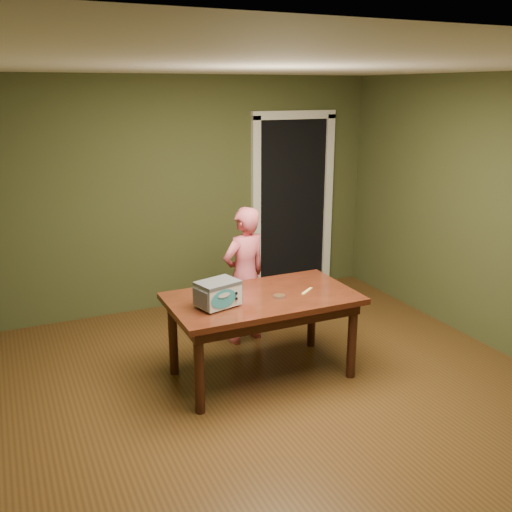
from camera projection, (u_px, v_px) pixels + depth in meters
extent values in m
plane|color=#553818|center=(293.00, 401.00, 4.66)|extent=(5.00, 5.00, 0.00)
cube|color=#3E4725|center=(191.00, 194.00, 6.47)|extent=(4.50, 0.02, 2.60)
cube|color=white|center=(300.00, 66.00, 3.92)|extent=(4.50, 5.00, 0.02)
cube|color=black|center=(281.00, 202.00, 7.32)|extent=(0.90, 0.60, 2.10)
cube|color=black|center=(292.00, 206.00, 7.04)|extent=(0.90, 0.02, 2.10)
cube|color=white|center=(256.00, 210.00, 6.83)|extent=(0.10, 0.06, 2.20)
cube|color=white|center=(328.00, 203.00, 7.23)|extent=(0.10, 0.06, 2.20)
cube|color=white|center=(295.00, 115.00, 6.72)|extent=(1.10, 0.06, 0.10)
cube|color=#3B180D|center=(262.00, 299.00, 4.87)|extent=(1.60, 0.90, 0.05)
cube|color=black|center=(262.00, 307.00, 4.89)|extent=(1.48, 0.78, 0.10)
cylinder|color=black|center=(199.00, 372.00, 4.39)|extent=(0.08, 0.08, 0.70)
cylinder|color=black|center=(173.00, 337.00, 5.00)|extent=(0.08, 0.08, 0.70)
cylinder|color=black|center=(352.00, 340.00, 4.95)|extent=(0.08, 0.08, 0.70)
cylinder|color=black|center=(312.00, 312.00, 5.56)|extent=(0.08, 0.08, 0.70)
cylinder|color=#4C4F54|center=(211.00, 313.00, 4.48)|extent=(0.02, 0.02, 0.01)
cylinder|color=#4C4F54|center=(198.00, 306.00, 4.61)|extent=(0.02, 0.02, 0.01)
cylinder|color=#4C4F54|center=(238.00, 305.00, 4.64)|extent=(0.02, 0.02, 0.01)
cylinder|color=#4C4F54|center=(225.00, 299.00, 4.77)|extent=(0.02, 0.02, 0.01)
cube|color=silver|center=(218.00, 294.00, 4.60)|extent=(0.37, 0.31, 0.18)
cube|color=#4C4F54|center=(218.00, 283.00, 4.57)|extent=(0.38, 0.31, 0.03)
cube|color=#4C4F54|center=(201.00, 299.00, 4.49)|extent=(0.07, 0.20, 0.14)
cube|color=#4C4F54|center=(234.00, 290.00, 4.70)|extent=(0.07, 0.20, 0.14)
ellipsoid|color=teal|center=(224.00, 299.00, 4.49)|extent=(0.24, 0.07, 0.15)
cylinder|color=black|center=(236.00, 293.00, 4.56)|extent=(0.02, 0.02, 0.02)
cylinder|color=black|center=(236.00, 299.00, 4.57)|extent=(0.02, 0.02, 0.02)
cylinder|color=silver|center=(279.00, 296.00, 4.82)|extent=(0.10, 0.10, 0.02)
cylinder|color=#472B17|center=(279.00, 296.00, 4.82)|extent=(0.09, 0.09, 0.01)
cube|color=#FFE56E|center=(307.00, 291.00, 4.97)|extent=(0.16, 0.13, 0.01)
imported|color=#D7586A|center=(245.00, 275.00, 5.59)|extent=(0.57, 0.45, 1.37)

